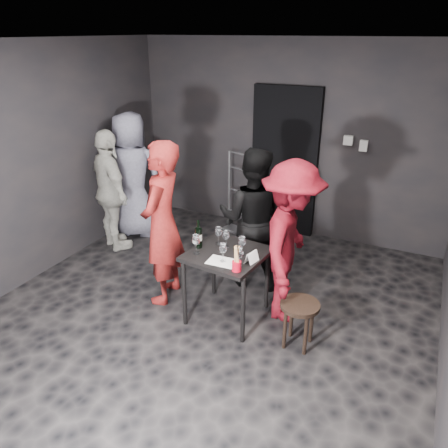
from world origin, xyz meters
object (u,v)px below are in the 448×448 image
at_px(hand_truck, 239,216).
at_px(man_maroon, 291,234).
at_px(server_red, 161,209).
at_px(woman_black, 253,212).
at_px(tasting_table, 227,261).
at_px(bystander_grey, 131,165).
at_px(breadstick_cup, 237,259).
at_px(bystander_cream, 110,186).
at_px(stool, 300,312).
at_px(wine_bottle, 199,237).

xyz_separation_m(hand_truck, man_maroon, (1.34, -1.76, 0.73)).
distance_m(server_red, woman_black, 1.04).
relative_size(tasting_table, bystander_grey, 0.36).
distance_m(tasting_table, bystander_grey, 2.47).
relative_size(hand_truck, breadstick_cup, 4.42).
bearing_deg(man_maroon, bystander_cream, 70.86).
bearing_deg(server_red, stool, 73.31).
xyz_separation_m(tasting_table, bystander_cream, (-2.07, 0.77, 0.24)).
height_order(man_maroon, wine_bottle, man_maroon).
height_order(tasting_table, stool, tasting_table).
height_order(bystander_cream, breadstick_cup, bystander_cream).
bearing_deg(tasting_table, stool, -9.37).
bearing_deg(bystander_cream, man_maroon, -160.48).
distance_m(hand_truck, woman_black, 1.65).
distance_m(stool, woman_black, 1.33).
bearing_deg(wine_bottle, breadstick_cup, -25.73).
distance_m(man_maroon, bystander_grey, 2.81).
xyz_separation_m(bystander_grey, wine_bottle, (1.78, -1.28, -0.19)).
distance_m(bystander_grey, breadstick_cup, 2.79).
bearing_deg(tasting_table, bystander_cream, 159.66).
height_order(stool, woman_black, woman_black).
bearing_deg(server_red, breadstick_cup, 61.89).
bearing_deg(server_red, bystander_cream, -130.26).
bearing_deg(breadstick_cup, wine_bottle, 154.27).
bearing_deg(woman_black, man_maroon, 131.99).
relative_size(tasting_table, woman_black, 0.42).
xyz_separation_m(bystander_grey, breadstick_cup, (2.32, -1.54, -0.18)).
height_order(bystander_grey, breadstick_cup, bystander_grey).
xyz_separation_m(stool, bystander_cream, (-2.88, 0.90, 0.51)).
bearing_deg(breadstick_cup, bystander_cream, 155.47).
height_order(tasting_table, woman_black, woman_black).
xyz_separation_m(stool, wine_bottle, (-1.12, 0.11, 0.48)).
height_order(woman_black, bystander_grey, bystander_grey).
bearing_deg(tasting_table, man_maroon, 28.66).
distance_m(man_maroon, breadstick_cup, 0.67).
bearing_deg(man_maroon, woman_black, 43.57).
bearing_deg(stool, bystander_grey, 154.28).
height_order(tasting_table, wine_bottle, wine_bottle).
bearing_deg(tasting_table, wine_bottle, -175.77).
relative_size(stool, bystander_cream, 0.26).
distance_m(bystander_cream, bystander_grey, 0.52).
distance_m(woman_black, breadstick_cup, 1.07).
bearing_deg(bystander_grey, man_maroon, 144.26).
height_order(man_maroon, bystander_grey, bystander_grey).
relative_size(hand_truck, server_red, 0.55).
bearing_deg(woman_black, server_red, 33.91).
xyz_separation_m(hand_truck, bystander_cream, (-1.28, -1.29, 0.68)).
bearing_deg(hand_truck, stool, -37.99).
relative_size(stool, wine_bottle, 1.59).
bearing_deg(bystander_grey, tasting_table, 133.09).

